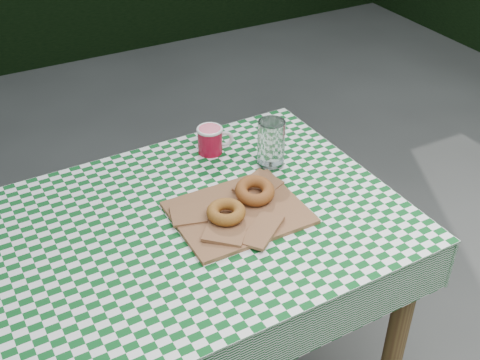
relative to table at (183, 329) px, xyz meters
name	(u,v)px	position (x,y,z in m)	size (l,w,h in m)	color
table	(183,329)	(0.00, 0.00, 0.00)	(1.16, 0.77, 0.75)	brown
tablecloth	(174,228)	(0.00, 0.00, 0.38)	(1.18, 0.79, 0.01)	#0C4E1C
paper_bag	(239,212)	(0.17, -0.03, 0.39)	(0.33, 0.27, 0.02)	brown
bagel_front	(226,212)	(0.13, -0.04, 0.41)	(0.10, 0.10, 0.03)	olive
bagel_back	(255,191)	(0.23, 0.00, 0.42)	(0.11, 0.11, 0.03)	brown
coffee_mug	(210,140)	(0.24, 0.28, 0.42)	(0.15, 0.15, 0.08)	#A40A25
drinking_glass	(271,144)	(0.36, 0.13, 0.45)	(0.08, 0.08, 0.14)	white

